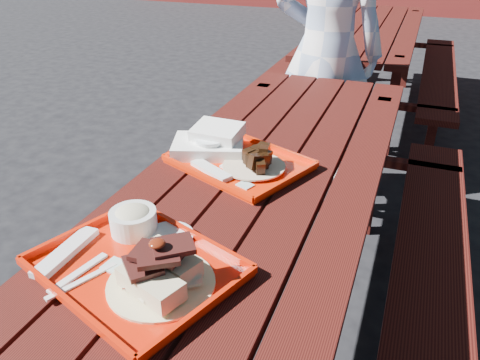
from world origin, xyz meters
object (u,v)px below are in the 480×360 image
at_px(picnic_table_far, 368,50).
at_px(picnic_table_near, 256,227).
at_px(near_tray, 142,255).
at_px(far_tray, 236,160).
at_px(person, 326,52).

bearing_deg(picnic_table_far, picnic_table_near, -90.00).
relative_size(picnic_table_far, near_tray, 4.42).
xyz_separation_m(picnic_table_near, near_tray, (-0.10, -0.52, 0.22)).
bearing_deg(near_tray, far_tray, 89.04).
distance_m(picnic_table_near, far_tray, 0.24).
distance_m(picnic_table_far, person, 1.47).
xyz_separation_m(picnic_table_near, person, (-0.07, 1.36, 0.29)).
height_order(picnic_table_near, picnic_table_far, same).
relative_size(near_tray, person, 0.32).
relative_size(picnic_table_far, person, 1.41).
xyz_separation_m(far_tray, person, (0.02, 1.30, 0.08)).
xyz_separation_m(near_tray, far_tray, (0.01, 0.58, -0.01)).
distance_m(near_tray, person, 1.88).
bearing_deg(person, far_tray, 90.62).
bearing_deg(picnic_table_far, near_tray, -91.80).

